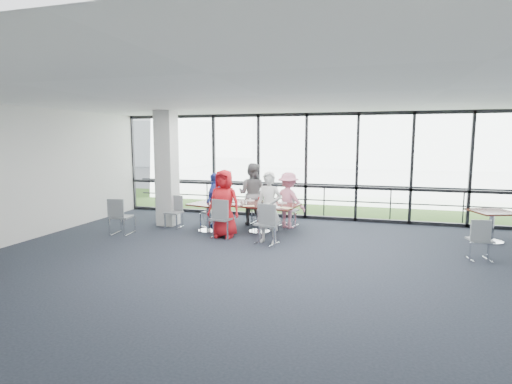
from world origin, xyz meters
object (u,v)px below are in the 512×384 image
(diner_far_left, at_px, (252,194))
(chair_main_nl, at_px, (222,219))
(chair_main_end, at_px, (211,212))
(chair_spare_lb, at_px, (174,212))
(diner_near_right, at_px, (269,208))
(side_table_left, at_px, (208,208))
(diner_end, at_px, (215,200))
(side_table_right, at_px, (492,216))
(chair_main_fr, at_px, (289,210))
(diner_near_left, at_px, (224,204))
(main_table, at_px, (259,208))
(chair_spare_la, at_px, (122,217))
(structural_column, at_px, (167,169))
(diner_far_right, at_px, (288,200))
(chair_spare_r, at_px, (480,240))
(chair_main_nr, at_px, (267,224))
(chair_main_fl, at_px, (260,208))

(diner_far_left, bearing_deg, chair_main_nl, 87.81)
(chair_main_end, distance_m, chair_spare_lb, 1.02)
(chair_main_nl, bearing_deg, diner_near_right, 4.41)
(side_table_left, bearing_deg, chair_spare_lb, 174.33)
(diner_far_left, distance_m, diner_end, 1.09)
(side_table_left, xyz_separation_m, side_table_right, (6.87, 0.81, 0.00))
(chair_main_fr, bearing_deg, diner_near_right, 104.73)
(chair_main_nl, relative_size, chair_main_fr, 1.08)
(diner_near_left, relative_size, diner_far_left, 0.96)
(main_table, relative_size, chair_spare_la, 2.32)
(structural_column, bearing_deg, side_table_left, -16.35)
(diner_far_right, height_order, chair_main_fr, diner_far_right)
(side_table_right, bearing_deg, chair_spare_r, -110.56)
(structural_column, distance_m, diner_near_left, 2.36)
(main_table, distance_m, chair_main_nr, 1.23)
(side_table_right, relative_size, chair_main_nr, 1.18)
(chair_main_fl, xyz_separation_m, chair_spare_lb, (-2.13, -1.18, -0.03))
(side_table_left, xyz_separation_m, chair_main_end, (-0.14, 0.50, -0.22))
(chair_main_fl, bearing_deg, side_table_left, 55.42)
(diner_far_left, bearing_deg, diner_far_right, 176.09)
(side_table_right, bearing_deg, diner_far_left, 176.56)
(diner_far_right, distance_m, diner_end, 2.01)
(chair_spare_r, bearing_deg, chair_main_fr, 141.31)
(diner_far_left, bearing_deg, side_table_right, -177.42)
(structural_column, xyz_separation_m, diner_far_left, (2.27, 0.76, -0.72))
(side_table_left, bearing_deg, chair_main_end, 105.60)
(chair_main_nl, height_order, chair_main_nr, chair_main_nl)
(diner_near_right, bearing_deg, diner_far_left, 125.83)
(diner_near_right, distance_m, chair_spare_lb, 3.05)
(side_table_right, relative_size, chair_main_end, 1.36)
(chair_spare_lb, bearing_deg, chair_spare_la, 53.34)
(diner_far_left, distance_m, chair_spare_lb, 2.26)
(diner_near_right, bearing_deg, chair_spare_r, 6.78)
(side_table_right, bearing_deg, chair_spare_lb, -174.94)
(chair_main_fl, relative_size, chair_main_fr, 1.01)
(diner_near_left, height_order, chair_main_nr, diner_near_left)
(chair_main_nr, relative_size, chair_spare_la, 1.03)
(side_table_left, height_order, chair_main_end, chair_main_end)
(chair_main_fr, bearing_deg, chair_spare_r, 171.31)
(structural_column, height_order, chair_main_end, structural_column)
(structural_column, height_order, diner_near_left, structural_column)
(chair_main_fl, xyz_separation_m, chair_main_end, (-1.19, -0.78, -0.04))
(chair_main_nl, xyz_separation_m, chair_main_fl, (0.44, 1.87, -0.03))
(side_table_left, relative_size, chair_main_end, 1.26)
(diner_near_left, bearing_deg, side_table_right, 14.53)
(structural_column, bearing_deg, diner_near_right, -19.22)
(main_table, height_order, chair_main_end, chair_main_end)
(diner_far_left, xyz_separation_m, chair_spare_r, (5.38, -2.03, -0.46))
(chair_main_fl, bearing_deg, diner_far_right, 165.93)
(chair_main_nl, relative_size, chair_spare_lb, 1.13)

